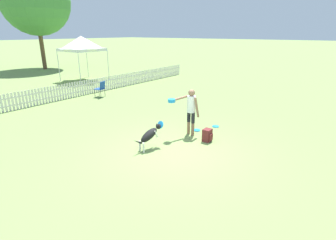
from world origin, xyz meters
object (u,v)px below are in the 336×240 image
(frisbee_near_handler, at_px, (197,130))
(handler_person, at_px, (190,107))
(folding_chair_center, at_px, (101,88))
(frisbee_near_dog, at_px, (216,126))
(leaping_dog, at_px, (150,134))
(canopy_tent_secondary, at_px, (82,44))
(tree_left_grove, at_px, (35,1))
(backpack_on_grass, at_px, (207,135))

(frisbee_near_handler, bearing_deg, handler_person, 179.39)
(handler_person, height_order, folding_chair_center, handler_person)
(frisbee_near_handler, distance_m, folding_chair_center, 6.92)
(frisbee_near_dog, bearing_deg, handler_person, 164.05)
(handler_person, height_order, leaping_dog, handler_person)
(leaping_dog, distance_m, frisbee_near_handler, 2.24)
(handler_person, bearing_deg, canopy_tent_secondary, -8.68)
(handler_person, distance_m, leaping_dog, 1.78)
(frisbee_near_dog, xyz_separation_m, tree_left_grove, (4.74, 20.42, 5.94))
(folding_chair_center, bearing_deg, canopy_tent_secondary, -133.17)
(canopy_tent_secondary, bearing_deg, folding_chair_center, -117.68)
(tree_left_grove, bearing_deg, leaping_dog, -111.26)
(leaping_dog, height_order, backpack_on_grass, leaping_dog)
(frisbee_near_handler, relative_size, tree_left_grove, 0.03)
(tree_left_grove, bearing_deg, backpack_on_grass, -106.42)
(canopy_tent_secondary, height_order, tree_left_grove, tree_left_grove)
(tree_left_grove, bearing_deg, folding_chair_center, -107.59)
(frisbee_near_handler, height_order, canopy_tent_secondary, canopy_tent_secondary)
(leaping_dog, height_order, tree_left_grove, tree_left_grove)
(frisbee_near_handler, height_order, tree_left_grove, tree_left_grove)
(backpack_on_grass, bearing_deg, tree_left_grove, 73.58)
(handler_person, distance_m, canopy_tent_secondary, 12.61)
(frisbee_near_handler, distance_m, canopy_tent_secondary, 12.61)
(folding_chair_center, relative_size, tree_left_grove, 0.10)
(frisbee_near_dog, distance_m, folding_chair_center, 7.17)
(handler_person, distance_m, frisbee_near_dog, 1.65)
(leaping_dog, bearing_deg, folding_chair_center, 163.60)
(frisbee_near_dog, bearing_deg, folding_chair_center, 85.79)
(folding_chair_center, xyz_separation_m, tree_left_grove, (4.21, 13.28, 5.44))
(handler_person, distance_m, folding_chair_center, 7.02)
(backpack_on_grass, xyz_separation_m, tree_left_grove, (6.14, 20.83, 5.75))
(frisbee_near_dog, bearing_deg, frisbee_near_handler, 154.88)
(frisbee_near_handler, distance_m, frisbee_near_dog, 0.85)
(backpack_on_grass, height_order, folding_chair_center, folding_chair_center)
(canopy_tent_secondary, bearing_deg, tree_left_grove, 79.01)
(backpack_on_grass, relative_size, canopy_tent_secondary, 0.13)
(leaping_dog, relative_size, folding_chair_center, 1.26)
(frisbee_near_dog, distance_m, tree_left_grove, 21.78)
(leaping_dog, bearing_deg, handler_person, 90.52)
(frisbee_near_handler, relative_size, folding_chair_center, 0.28)
(frisbee_near_handler, bearing_deg, folding_chair_center, 79.21)
(frisbee_near_handler, height_order, frisbee_near_dog, same)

